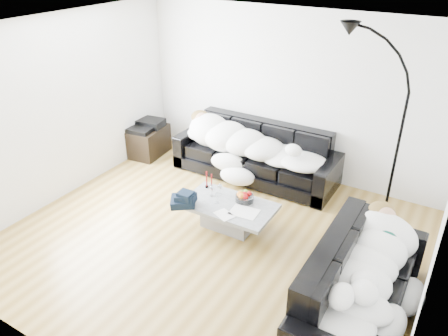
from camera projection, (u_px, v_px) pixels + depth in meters
The scene contains 24 objects.
ground at pixel (212, 239), 5.65m from camera, with size 5.00×5.00×0.00m, color olive.
wall_back at pixel (289, 95), 6.74m from camera, with size 5.00×0.02×2.60m, color silver.
wall_left at pixel (62, 109), 6.18m from camera, with size 0.02×4.50×2.60m, color silver.
wall_right at pixel (446, 209), 3.90m from camera, with size 0.02×4.50×2.60m, color silver.
ceiling at pixel (209, 32), 4.43m from camera, with size 5.00×5.00×0.00m, color white.
sofa_back at pixel (255, 152), 6.93m from camera, with size 2.62×0.91×0.86m, color black.
sofa_right at pixel (362, 284), 4.30m from camera, with size 2.09×0.89×0.84m, color black.
sleeper_back at pixel (254, 141), 6.80m from camera, with size 2.21×0.77×0.44m, color white, non-canonical shape.
sleeper_right at pixel (365, 267), 4.20m from camera, with size 1.79×0.75×0.44m, color white, non-canonical shape.
teal_cushion at pixel (377, 225), 4.68m from camera, with size 0.36×0.30×0.20m, color #094534.
coffee_table at pixel (229, 215), 5.81m from camera, with size 1.21×0.71×0.35m, color #939699.
fruit_bowl at pixel (245, 196), 5.75m from camera, with size 0.24×0.24×0.15m, color white.
wine_glass_a at pixel (220, 189), 5.91m from camera, with size 0.07×0.07×0.16m, color white.
wine_glass_b at pixel (212, 191), 5.87m from camera, with size 0.07×0.07×0.16m, color white.
wine_glass_c at pixel (217, 198), 5.71m from camera, with size 0.07×0.07×0.16m, color white.
candle_left at pixel (207, 180), 6.05m from camera, with size 0.05×0.05×0.25m, color maroon.
candle_right at pixel (212, 182), 6.03m from camera, with size 0.04×0.04×0.22m, color maroon.
newspaper_a at pixel (244, 212), 5.55m from camera, with size 0.35×0.27×0.01m, color silver.
newspaper_b at pixel (224, 215), 5.50m from camera, with size 0.25×0.18×0.01m, color silver.
navy_jacket at pixel (186, 194), 5.65m from camera, with size 0.33×0.27×0.16m, color black, non-canonical shape.
shoes at pixel (369, 269), 5.05m from camera, with size 0.41×0.30×0.09m, color #472311, non-canonical shape.
av_cabinet at pixel (149, 141), 7.75m from camera, with size 0.50×0.73×0.50m, color black.
stereo at pixel (147, 125), 7.60m from camera, with size 0.44×0.34×0.13m, color black.
floor_lamp at pixel (397, 149), 5.39m from camera, with size 0.83×0.33×2.28m, color black, non-canonical shape.
Camera 1 is at (2.48, -3.83, 3.45)m, focal length 35.00 mm.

